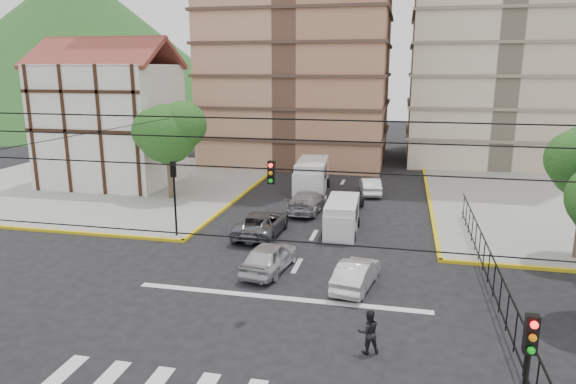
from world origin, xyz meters
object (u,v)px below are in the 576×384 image
(traffic_light_se, at_px, (526,374))
(car_silver_front_left, at_px, (269,257))
(van_left_lane, at_px, (311,177))
(car_white_front_right, at_px, (356,274))
(van_right_lane, at_px, (341,218))
(pedestrian_crosswalk, at_px, (369,332))
(traffic_light_nw, at_px, (174,186))

(traffic_light_se, xyz_separation_m, car_silver_front_left, (-8.99, 11.88, -2.38))
(van_left_lane, bearing_deg, car_white_front_right, -77.47)
(van_right_lane, bearing_deg, car_white_front_right, -79.75)
(traffic_light_se, bearing_deg, van_left_lane, 109.12)
(van_left_lane, xyz_separation_m, pedestrian_crosswalk, (6.10, -22.99, -0.45))
(van_right_lane, xyz_separation_m, car_white_front_right, (1.57, -7.54, -0.34))
(van_left_lane, bearing_deg, pedestrian_crosswalk, -79.07)
(traffic_light_nw, relative_size, van_left_lane, 0.76)
(van_left_lane, distance_m, car_silver_front_left, 16.54)
(van_right_lane, bearing_deg, car_silver_front_left, -114.52)
(van_right_lane, relative_size, van_left_lane, 0.79)
(traffic_light_se, bearing_deg, traffic_light_nw, 135.00)
(pedestrian_crosswalk, bearing_deg, traffic_light_se, 104.79)
(car_silver_front_left, distance_m, car_white_front_right, 4.46)
(pedestrian_crosswalk, bearing_deg, car_white_front_right, -100.39)
(car_silver_front_left, bearing_deg, van_right_lane, -105.54)
(van_right_lane, distance_m, car_silver_front_left, 7.07)
(traffic_light_nw, height_order, pedestrian_crosswalk, traffic_light_nw)
(traffic_light_nw, relative_size, car_silver_front_left, 1.02)
(van_left_lane, relative_size, pedestrian_crosswalk, 3.64)
(pedestrian_crosswalk, bearing_deg, van_left_lane, -95.06)
(traffic_light_nw, xyz_separation_m, van_right_lane, (9.37, 2.79, -2.12))
(car_silver_front_left, distance_m, pedestrian_crosswalk, 8.34)
(car_white_front_right, bearing_deg, van_right_lane, -68.32)
(traffic_light_nw, relative_size, van_right_lane, 0.96)
(van_left_lane, bearing_deg, traffic_light_nw, -118.15)
(traffic_light_se, relative_size, pedestrian_crosswalk, 2.76)
(car_silver_front_left, bearing_deg, van_left_lane, -79.60)
(van_left_lane, xyz_separation_m, car_white_front_right, (5.19, -17.55, -0.59))
(traffic_light_se, distance_m, traffic_light_nw, 22.06)
(car_silver_front_left, bearing_deg, pedestrian_crosswalk, 136.47)
(traffic_light_nw, bearing_deg, pedestrian_crosswalk, -40.69)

